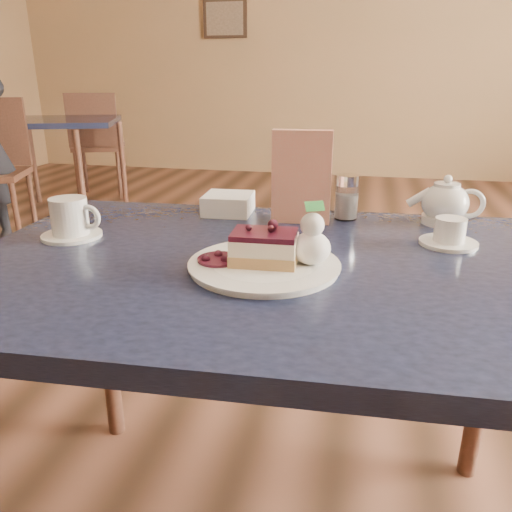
% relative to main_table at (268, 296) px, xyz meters
% --- Properties ---
extents(main_table, '(1.25, 0.87, 0.76)m').
position_rel_main_table_xyz_m(main_table, '(0.00, 0.00, 0.00)').
color(main_table, '#19203D').
rests_on(main_table, ground).
extents(dessert_plate, '(0.28, 0.28, 0.01)m').
position_rel_main_table_xyz_m(dessert_plate, '(0.00, -0.05, 0.09)').
color(dessert_plate, white).
rests_on(dessert_plate, main_table).
extents(cheesecake_slice, '(0.13, 0.09, 0.06)m').
position_rel_main_table_xyz_m(cheesecake_slice, '(0.00, -0.05, 0.12)').
color(cheesecake_slice, '#B67D4C').
rests_on(cheesecake_slice, dessert_plate).
extents(whipped_cream, '(0.07, 0.07, 0.06)m').
position_rel_main_table_xyz_m(whipped_cream, '(0.09, -0.04, 0.12)').
color(whipped_cream, white).
rests_on(whipped_cream, dessert_plate).
extents(berry_sauce, '(0.08, 0.08, 0.01)m').
position_rel_main_table_xyz_m(berry_sauce, '(-0.08, -0.06, 0.09)').
color(berry_sauce, black).
rests_on(berry_sauce, dessert_plate).
extents(coffee_set, '(0.14, 0.13, 0.09)m').
position_rel_main_table_xyz_m(coffee_set, '(-0.45, 0.05, 0.12)').
color(coffee_set, white).
rests_on(coffee_set, main_table).
extents(tea_set, '(0.16, 0.28, 0.11)m').
position_rel_main_table_xyz_m(tea_set, '(0.36, 0.31, 0.12)').
color(tea_set, white).
rests_on(tea_set, main_table).
extents(menu_card, '(0.14, 0.04, 0.22)m').
position_rel_main_table_xyz_m(menu_card, '(0.03, 0.28, 0.19)').
color(menu_card, beige).
rests_on(menu_card, main_table).
extents(sugar_shaker, '(0.06, 0.06, 0.11)m').
position_rel_main_table_xyz_m(sugar_shaker, '(0.13, 0.34, 0.14)').
color(sugar_shaker, white).
rests_on(sugar_shaker, main_table).
extents(napkin_stack, '(0.13, 0.13, 0.05)m').
position_rel_main_table_xyz_m(napkin_stack, '(-0.17, 0.32, 0.10)').
color(napkin_stack, white).
rests_on(napkin_stack, main_table).
extents(bg_table_far_left, '(1.26, 1.89, 1.26)m').
position_rel_main_table_xyz_m(bg_table_far_left, '(-2.32, 2.72, -0.61)').
color(bg_table_far_left, '#19203D').
rests_on(bg_table_far_left, ground).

